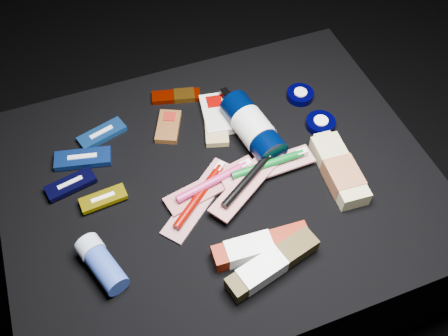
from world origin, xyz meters
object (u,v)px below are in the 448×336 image
object	(u,v)px
lotion_bottle	(253,128)
bodywash_bottle	(340,171)
deodorant_stick	(101,263)
toothpaste_carton_red	(257,247)

from	to	relation	value
lotion_bottle	bodywash_bottle	xyz separation A→B (m)	(0.14, -0.18, -0.02)
bodywash_bottle	deodorant_stick	world-z (taller)	deodorant_stick
deodorant_stick	lotion_bottle	bearing A→B (deg)	8.40
bodywash_bottle	lotion_bottle	bearing A→B (deg)	133.11
deodorant_stick	toothpaste_carton_red	bearing A→B (deg)	-32.30
bodywash_bottle	deodorant_stick	distance (m)	0.56
lotion_bottle	deodorant_stick	distance (m)	0.47
lotion_bottle	deodorant_stick	bearing A→B (deg)	-161.08
lotion_bottle	deodorant_stick	size ratio (longest dim) A/B	1.83
deodorant_stick	toothpaste_carton_red	xyz separation A→B (m)	(0.31, -0.07, -0.01)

